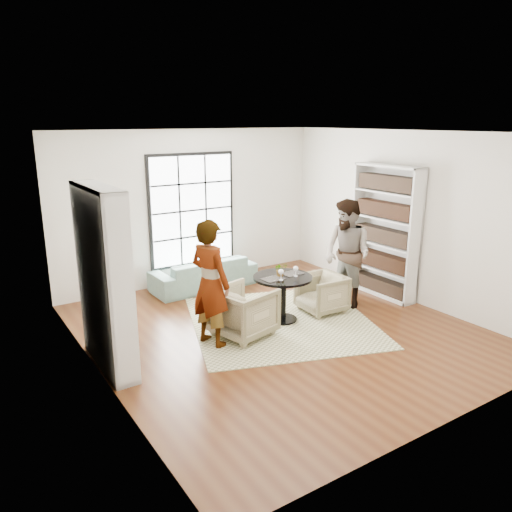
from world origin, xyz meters
TOP-DOWN VIEW (x-y plane):
  - ground at (0.00, 0.00)m, footprint 6.00×6.00m
  - room_shell at (0.00, 0.54)m, footprint 6.00×6.01m
  - rug at (0.22, 0.25)m, footprint 3.59×3.59m
  - pedestal_table at (0.26, 0.28)m, footprint 0.95×0.95m
  - sofa at (-0.05, 2.45)m, footprint 2.05×0.85m
  - armchair_left at (-0.57, 0.15)m, footprint 1.01×1.00m
  - armchair_right at (1.05, 0.24)m, footprint 0.76×0.74m
  - person_left at (-1.12, 0.15)m, footprint 0.63×0.78m
  - person_right at (1.60, 0.24)m, footprint 0.79×0.97m
  - placemat_left at (0.05, 0.26)m, footprint 0.36×0.28m
  - placemat_right at (0.47, 0.32)m, footprint 0.36×0.28m
  - cutlery_left at (0.05, 0.26)m, footprint 0.15×0.23m
  - cutlery_right at (0.47, 0.32)m, footprint 0.15×0.23m
  - wine_glass_left at (0.12, 0.14)m, footprint 0.08×0.08m
  - wine_glass_right at (0.43, 0.17)m, footprint 0.08×0.08m
  - flower_centerpiece at (0.23, 0.31)m, footprint 0.24×0.22m

SIDE VIEW (x-z plane):
  - ground at x=0.00m, z-range 0.00..0.00m
  - rug at x=0.22m, z-range 0.00..0.01m
  - sofa at x=-0.05m, z-range 0.00..0.59m
  - armchair_right at x=1.05m, z-range 0.00..0.65m
  - armchair_left at x=-0.57m, z-range 0.00..0.76m
  - pedestal_table at x=0.26m, z-range 0.17..0.93m
  - placemat_left at x=0.05m, z-range 0.76..0.76m
  - placemat_right at x=0.47m, z-range 0.76..0.76m
  - cutlery_left at x=0.05m, z-range 0.76..0.77m
  - cutlery_right at x=0.47m, z-range 0.76..0.77m
  - flower_centerpiece at x=0.23m, z-range 0.76..0.98m
  - wine_glass_right at x=0.43m, z-range 0.79..0.97m
  - wine_glass_left at x=0.12m, z-range 0.80..0.98m
  - person_left at x=-1.12m, z-range 0.00..1.86m
  - person_right at x=1.60m, z-range 0.00..1.88m
  - room_shell at x=0.00m, z-range -1.74..4.26m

